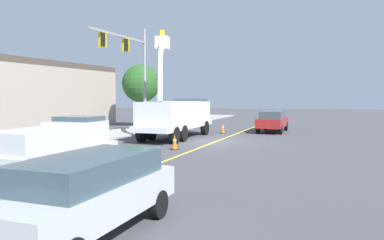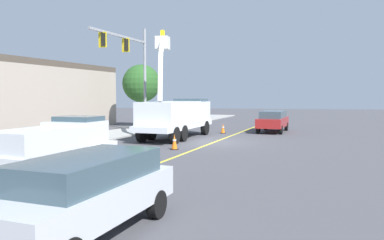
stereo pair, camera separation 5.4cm
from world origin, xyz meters
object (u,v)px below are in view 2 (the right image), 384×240
object	(u,v)px
passing_minivan	(273,120)
traffic_signal_mast	(132,61)
utility_bucket_truck	(176,114)
traffic_cone_mid_rear	(223,128)
service_pickup_truck	(55,142)
trailing_sedan	(86,190)
traffic_cone_mid_front	(174,142)
traffic_cone_leading	(25,181)

from	to	relation	value
passing_minivan	traffic_signal_mast	world-z (taller)	traffic_signal_mast
utility_bucket_truck	traffic_cone_mid_rear	size ratio (longest dim) A/B	11.22
service_pickup_truck	trailing_sedan	world-z (taller)	service_pickup_truck
trailing_sedan	traffic_cone_mid_rear	bearing A→B (deg)	-1.48
passing_minivan	trailing_sedan	world-z (taller)	same
trailing_sedan	utility_bucket_truck	bearing A→B (deg)	6.99
passing_minivan	trailing_sedan	distance (m)	24.30
utility_bucket_truck	service_pickup_truck	xyz separation A→B (m)	(-11.91, 2.16, -0.51)
service_pickup_truck	traffic_cone_mid_rear	size ratio (longest dim) A/B	7.76
trailing_sedan	traffic_cone_mid_front	world-z (taller)	trailing_sedan
passing_minivan	traffic_cone_leading	bearing A→B (deg)	159.66
utility_bucket_truck	traffic_cone_mid_rear	bearing A→B (deg)	-36.49
service_pickup_truck	trailing_sedan	size ratio (longest dim) A/B	1.16
traffic_cone_mid_front	traffic_signal_mast	bearing A→B (deg)	34.11
traffic_cone_mid_rear	passing_minivan	bearing A→B (deg)	-64.80
passing_minivan	trailing_sedan	bearing A→B (deg)	169.56
service_pickup_truck	traffic_cone_mid_front	world-z (taller)	service_pickup_truck
passing_minivan	traffic_cone_leading	xyz separation A→B (m)	(-21.01, 7.79, -0.58)
traffic_cone_leading	traffic_cone_mid_rear	bearing A→B (deg)	-11.65
utility_bucket_truck	traffic_cone_mid_front	bearing A→B (deg)	-168.29
traffic_cone_mid_front	trailing_sedan	bearing A→B (deg)	-175.09
passing_minivan	traffic_cone_mid_rear	size ratio (longest dim) A/B	6.67
traffic_cone_leading	service_pickup_truck	bearing A→B (deg)	16.25
service_pickup_truck	traffic_signal_mast	world-z (taller)	traffic_signal_mast
service_pickup_truck	trailing_sedan	bearing A→B (deg)	-145.37
traffic_cone_mid_front	traffic_cone_mid_rear	size ratio (longest dim) A/B	1.09
passing_minivan	traffic_cone_leading	world-z (taller)	passing_minivan
traffic_signal_mast	traffic_cone_mid_front	bearing A→B (deg)	-145.89
traffic_cone_leading	traffic_cone_mid_rear	size ratio (longest dim) A/B	1.04
traffic_cone_mid_front	traffic_signal_mast	distance (m)	10.27
traffic_cone_mid_front	service_pickup_truck	bearing A→B (deg)	152.67
traffic_cone_mid_front	traffic_cone_mid_rear	bearing A→B (deg)	-10.16
trailing_sedan	traffic_cone_mid_front	bearing A→B (deg)	4.91
utility_bucket_truck	traffic_signal_mast	world-z (taller)	traffic_signal_mast
utility_bucket_truck	passing_minivan	bearing A→B (deg)	-49.84
utility_bucket_truck	trailing_sedan	distance (m)	18.44
traffic_cone_mid_rear	traffic_signal_mast	bearing A→B (deg)	106.27
trailing_sedan	traffic_cone_mid_front	size ratio (longest dim) A/B	6.10
traffic_cone_mid_front	utility_bucket_truck	bearing A→B (deg)	11.71
traffic_cone_leading	traffic_cone_mid_front	world-z (taller)	traffic_cone_mid_front
traffic_cone_mid_rear	service_pickup_truck	bearing A→B (deg)	162.43
utility_bucket_truck	trailing_sedan	world-z (taller)	utility_bucket_truck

